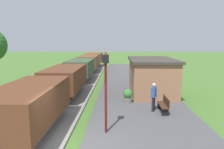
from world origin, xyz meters
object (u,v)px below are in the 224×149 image
Objects in this scene: station_hut at (151,76)px; potted_planter at (128,96)px; freight_train at (80,69)px; person_waiting at (154,96)px; lamp_post_near at (106,78)px; bench_near_hut at (164,104)px.

station_hut is 3.51m from potted_planter.
station_hut is (6.80, -5.90, 0.26)m from freight_train.
person_waiting reaches higher than potted_planter.
potted_planter is at bearing -60.93° from freight_train.
freight_train is 8.81× the size of lamp_post_near.
person_waiting is 4.32m from lamp_post_near.
freight_train is at bearing -31.91° from person_waiting.
lamp_post_near is at bearing -104.61° from potted_planter.
bench_near_hut is at bearing -43.45° from potted_planter.
station_hut is 4.52m from person_waiting.
station_hut is at bearing 53.68° from potted_planter.
lamp_post_near is (-3.24, -7.45, 1.15)m from station_hut.
potted_planter is at bearing 75.39° from lamp_post_near.
bench_near_hut is (6.83, -10.55, -0.68)m from freight_train.
person_waiting is at bearing 162.62° from bench_near_hut.
bench_near_hut is 0.41× the size of lamp_post_near.
potted_planter is (-2.00, -2.73, -0.93)m from station_hut.
station_hut is at bearing -70.17° from person_waiting.
person_waiting is 0.46× the size of lamp_post_near.
lamp_post_near reaches higher than station_hut.
bench_near_hut is 4.78m from lamp_post_near.
lamp_post_near reaches higher than freight_train.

